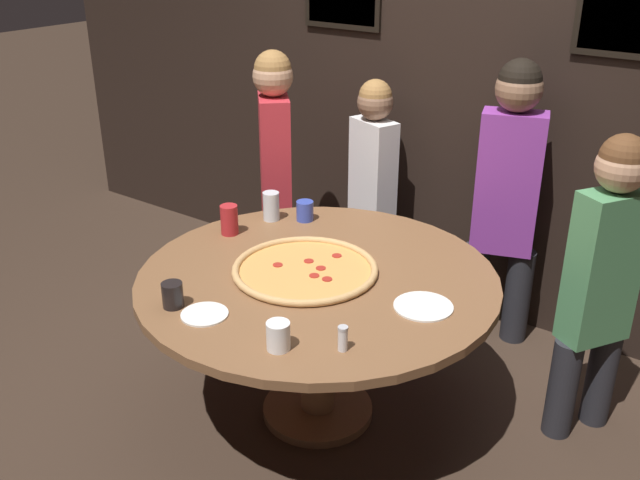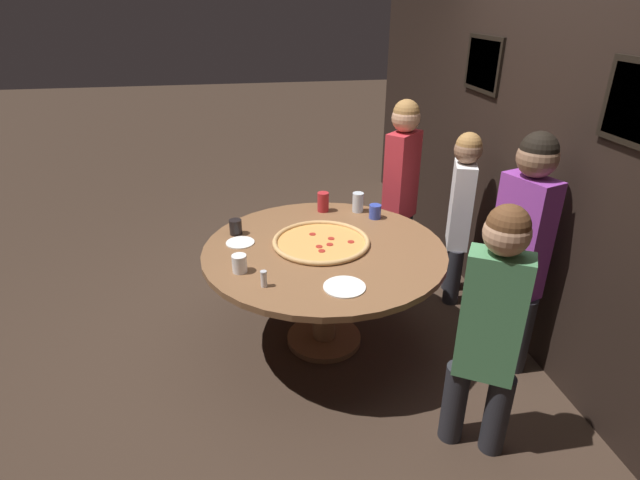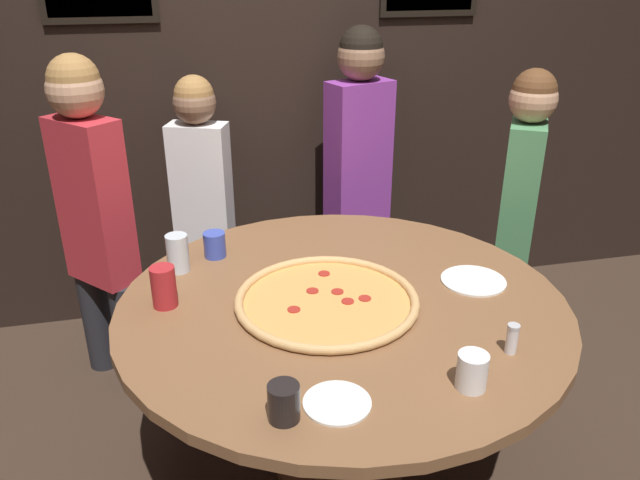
# 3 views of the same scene
# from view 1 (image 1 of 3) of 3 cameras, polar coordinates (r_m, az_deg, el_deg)

# --- Properties ---
(ground_plane) EXTENTS (24.00, 24.00, 0.00)m
(ground_plane) POSITION_cam_1_polar(r_m,az_deg,el_deg) (3.50, -0.18, -13.60)
(ground_plane) COLOR #38281E
(back_wall) EXTENTS (6.40, 0.08, 2.60)m
(back_wall) POSITION_cam_1_polar(r_m,az_deg,el_deg) (4.04, 11.67, 11.88)
(back_wall) COLOR black
(back_wall) RESTS_ON ground_plane
(dining_table) EXTENTS (1.57, 1.57, 0.74)m
(dining_table) POSITION_cam_1_polar(r_m,az_deg,el_deg) (3.16, -0.20, -4.91)
(dining_table) COLOR brown
(dining_table) RESTS_ON ground_plane
(giant_pizza) EXTENTS (0.64, 0.64, 0.03)m
(giant_pizza) POSITION_cam_1_polar(r_m,az_deg,el_deg) (3.11, -1.20, -2.36)
(giant_pizza) COLOR #E0994C
(giant_pizza) RESTS_ON dining_table
(drink_cup_near_right) EXTENTS (0.08, 0.08, 0.15)m
(drink_cup_near_right) POSITION_cam_1_polar(r_m,az_deg,el_deg) (3.63, -3.93, 2.72)
(drink_cup_near_right) COLOR silver
(drink_cup_near_right) RESTS_ON dining_table
(drink_cup_beside_pizza) EXTENTS (0.09, 0.09, 0.10)m
(drink_cup_beside_pizza) POSITION_cam_1_polar(r_m,az_deg,el_deg) (2.89, -11.71, -4.33)
(drink_cup_beside_pizza) COLOR black
(drink_cup_beside_pizza) RESTS_ON dining_table
(drink_cup_by_shaker) EXTENTS (0.09, 0.09, 0.15)m
(drink_cup_by_shaker) POSITION_cam_1_polar(r_m,az_deg,el_deg) (3.49, -7.27, 1.62)
(drink_cup_by_shaker) COLOR #B22328
(drink_cup_by_shaker) RESTS_ON dining_table
(drink_cup_near_left) EXTENTS (0.09, 0.09, 0.11)m
(drink_cup_near_left) POSITION_cam_1_polar(r_m,az_deg,el_deg) (2.57, -3.36, -7.66)
(drink_cup_near_left) COLOR white
(drink_cup_near_left) RESTS_ON dining_table
(drink_cup_far_left) EXTENTS (0.09, 0.09, 0.10)m
(drink_cup_far_left) POSITION_cam_1_polar(r_m,az_deg,el_deg) (3.62, -1.22, 2.35)
(drink_cup_far_left) COLOR #384CB7
(drink_cup_far_left) RESTS_ON dining_table
(white_plate_right_side) EXTENTS (0.24, 0.24, 0.01)m
(white_plate_right_side) POSITION_cam_1_polar(r_m,az_deg,el_deg) (2.88, 8.27, -5.28)
(white_plate_right_side) COLOR white
(white_plate_right_side) RESTS_ON dining_table
(white_plate_beside_cup) EXTENTS (0.19, 0.19, 0.01)m
(white_plate_beside_cup) POSITION_cam_1_polar(r_m,az_deg,el_deg) (2.83, -9.22, -5.88)
(white_plate_beside_cup) COLOR white
(white_plate_beside_cup) RESTS_ON dining_table
(condiment_shaker) EXTENTS (0.04, 0.04, 0.10)m
(condiment_shaker) POSITION_cam_1_polar(r_m,az_deg,el_deg) (2.57, 1.84, -7.87)
(condiment_shaker) COLOR silver
(condiment_shaker) RESTS_ON dining_table
(diner_side_right) EXTENTS (0.35, 0.24, 1.34)m
(diner_side_right) POSITION_cam_1_polar(r_m,az_deg,el_deg) (4.16, 4.23, 4.86)
(diner_side_right) COLOR #232328
(diner_side_right) RESTS_ON ground_plane
(diner_side_left) EXTENTS (0.41, 0.26, 1.54)m
(diner_side_left) POSITION_cam_1_polar(r_m,az_deg,el_deg) (3.80, 14.75, 3.95)
(diner_side_left) COLOR #232328
(diner_side_left) RESTS_ON ground_plane
(diner_centre_back) EXTENTS (0.35, 0.37, 1.50)m
(diner_centre_back) POSITION_cam_1_polar(r_m,az_deg,el_deg) (4.14, -3.60, 6.09)
(diner_centre_back) COLOR #232328
(diner_centre_back) RESTS_ON ground_plane
(diner_far_left) EXTENTS (0.29, 0.36, 1.40)m
(diner_far_left) POSITION_cam_1_polar(r_m,az_deg,el_deg) (3.21, 21.64, -2.53)
(diner_far_left) COLOR #232328
(diner_far_left) RESTS_ON ground_plane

